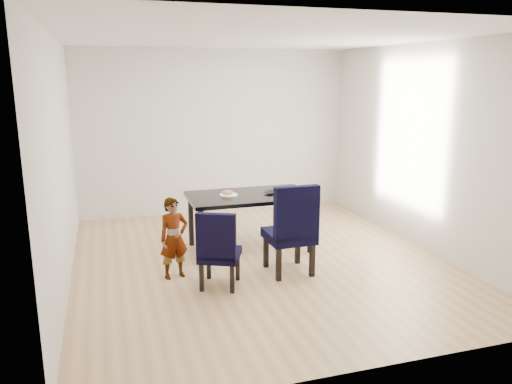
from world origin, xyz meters
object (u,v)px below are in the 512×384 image
object	(u,v)px
child	(174,238)
plate	(229,195)
laptop	(271,191)
chair_right	(289,228)
chair_left	(220,248)
dining_table	(249,222)

from	to	relation	value
child	plate	size ratio (longest dim) A/B	3.95
child	laptop	size ratio (longest dim) A/B	3.18
chair_right	child	size ratio (longest dim) A/B	1.15
plate	laptop	bearing A→B (deg)	0.66
chair_left	laptop	size ratio (longest dim) A/B	2.97
chair_right	dining_table	bearing A→B (deg)	102.32
laptop	chair_left	bearing A→B (deg)	17.46
chair_right	plate	size ratio (longest dim) A/B	4.56
chair_left	laptop	bearing A→B (deg)	73.45
dining_table	chair_right	distance (m)	0.95
chair_left	plate	size ratio (longest dim) A/B	3.69
child	dining_table	bearing A→B (deg)	17.31
dining_table	chair_right	bearing A→B (deg)	-76.77
dining_table	plate	size ratio (longest dim) A/B	6.71
dining_table	chair_right	world-z (taller)	chair_right
dining_table	chair_left	distance (m)	1.25
chair_left	plate	xyz separation A→B (m)	(0.38, 1.10, 0.32)
dining_table	chair_right	size ratio (longest dim) A/B	1.47
dining_table	child	distance (m)	1.29
chair_right	plate	xyz separation A→B (m)	(-0.49, 0.94, 0.21)
chair_right	plate	distance (m)	1.08
chair_left	chair_right	world-z (taller)	chair_right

